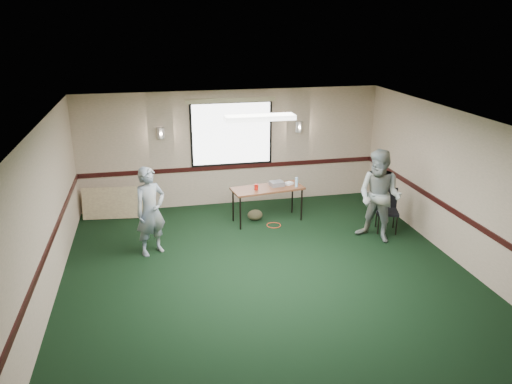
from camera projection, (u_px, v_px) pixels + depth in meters
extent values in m
plane|color=black|center=(272.00, 284.00, 8.38)|extent=(8.00, 8.00, 0.00)
plane|color=tan|center=(232.00, 148.00, 11.61)|extent=(7.00, 0.00, 7.00)
plane|color=tan|center=(387.00, 378.00, 4.24)|extent=(7.00, 0.00, 7.00)
plane|color=tan|center=(39.00, 228.00, 7.23)|extent=(0.00, 8.00, 8.00)
plane|color=tan|center=(469.00, 194.00, 8.62)|extent=(0.00, 8.00, 8.00)
plane|color=silver|center=(274.00, 126.00, 7.48)|extent=(8.00, 8.00, 0.00)
cube|color=black|center=(232.00, 167.00, 11.75)|extent=(7.00, 0.03, 0.10)
cube|color=black|center=(45.00, 256.00, 7.39)|extent=(0.03, 8.00, 0.10)
cube|color=black|center=(465.00, 218.00, 8.77)|extent=(0.03, 8.00, 0.10)
cube|color=black|center=(232.00, 134.00, 11.47)|extent=(1.90, 0.01, 1.50)
cube|color=white|center=(232.00, 134.00, 11.47)|extent=(1.80, 0.02, 1.40)
cube|color=tan|center=(231.00, 100.00, 11.21)|extent=(2.05, 0.08, 0.10)
cylinder|color=silver|center=(161.00, 133.00, 11.09)|extent=(0.16, 0.16, 0.25)
cylinder|color=silver|center=(299.00, 127.00, 11.73)|extent=(0.16, 0.16, 0.25)
cube|color=white|center=(260.00, 118.00, 8.42)|extent=(1.20, 0.32, 0.08)
cube|color=#5C291A|center=(268.00, 189.00, 10.74)|extent=(1.61, 0.83, 0.04)
cylinder|color=black|center=(240.00, 213.00, 10.42)|extent=(0.04, 0.04, 0.73)
cylinder|color=black|center=(302.00, 205.00, 10.89)|extent=(0.04, 0.04, 0.73)
cylinder|color=black|center=(233.00, 205.00, 10.86)|extent=(0.04, 0.04, 0.73)
cylinder|color=black|center=(292.00, 198.00, 11.32)|extent=(0.04, 0.04, 0.73)
cube|color=gray|center=(277.00, 184.00, 10.84)|extent=(0.32, 0.28, 0.10)
cube|color=white|center=(289.00, 183.00, 10.94)|extent=(0.23, 0.21, 0.05)
cylinder|color=#AE140B|center=(256.00, 187.00, 10.59)|extent=(0.08, 0.08, 0.12)
cylinder|color=#97CCF7|center=(296.00, 182.00, 10.76)|extent=(0.06, 0.06, 0.21)
ellipsoid|color=#464128|center=(255.00, 215.00, 10.99)|extent=(0.35, 0.27, 0.24)
torus|color=red|center=(274.00, 225.00, 10.73)|extent=(0.41, 0.41, 0.02)
cube|color=#997B5F|center=(114.00, 203.00, 11.04)|extent=(1.38, 0.35, 0.70)
cube|color=black|center=(387.00, 212.00, 10.32)|extent=(0.54, 0.54, 0.06)
cube|color=black|center=(387.00, 197.00, 10.44)|extent=(0.42, 0.18, 0.43)
cylinder|color=black|center=(378.00, 225.00, 10.25)|extent=(0.03, 0.03, 0.40)
cylinder|color=black|center=(396.00, 226.00, 10.21)|extent=(0.03, 0.03, 0.40)
cylinder|color=black|center=(376.00, 218.00, 10.59)|extent=(0.03, 0.03, 0.40)
cylinder|color=black|center=(394.00, 219.00, 10.55)|extent=(0.03, 0.03, 0.40)
imported|color=#3B5582|center=(150.00, 211.00, 9.23)|extent=(0.74, 0.66, 1.70)
imported|color=#7292B2|center=(379.00, 196.00, 9.76)|extent=(1.12, 1.14, 1.85)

